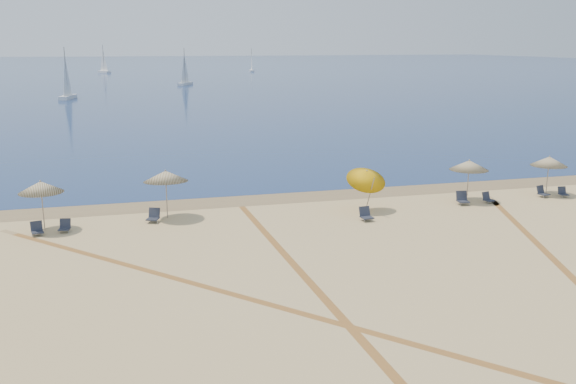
% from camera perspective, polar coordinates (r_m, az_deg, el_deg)
% --- Properties ---
extents(ocean, '(500.00, 500.00, 0.00)m').
position_cam_1_polar(ocean, '(236.33, -12.90, 10.96)').
color(ocean, '#0C2151').
rests_on(ocean, ground).
extents(wet_sand, '(500.00, 500.00, 0.00)m').
position_cam_1_polar(wet_sand, '(37.05, -1.56, -0.56)').
color(wet_sand, olive).
rests_on(wet_sand, ground).
extents(umbrella_1, '(2.13, 2.13, 2.53)m').
position_cam_1_polar(umbrella_1, '(32.46, -21.58, 0.43)').
color(umbrella_1, gray).
rests_on(umbrella_1, ground).
extents(umbrella_2, '(2.31, 2.33, 2.60)m').
position_cam_1_polar(umbrella_2, '(32.92, -11.07, 1.43)').
color(umbrella_2, gray).
rests_on(umbrella_2, ground).
extents(umbrella_3, '(2.14, 2.15, 2.73)m').
position_cam_1_polar(umbrella_3, '(33.90, 7.19, 1.43)').
color(umbrella_3, gray).
rests_on(umbrella_3, ground).
extents(umbrella_4, '(2.21, 2.21, 2.47)m').
position_cam_1_polar(umbrella_4, '(37.36, 16.16, 2.36)').
color(umbrella_4, gray).
rests_on(umbrella_4, ground).
extents(umbrella_5, '(2.13, 2.13, 2.39)m').
position_cam_1_polar(umbrella_5, '(40.63, 22.67, 2.60)').
color(umbrella_5, gray).
rests_on(umbrella_5, ground).
extents(chair_2, '(0.67, 0.74, 0.65)m').
position_cam_1_polar(chair_2, '(32.26, -21.89, -3.16)').
color(chair_2, '#1C202C').
rests_on(chair_2, ground).
extents(chair_3, '(0.60, 0.68, 0.62)m').
position_cam_1_polar(chair_3, '(32.34, -19.66, -2.95)').
color(chair_3, '#1C202C').
rests_on(chair_3, ground).
extents(chair_4, '(0.79, 0.85, 0.70)m').
position_cam_1_polar(chair_4, '(32.84, -12.14, -2.15)').
color(chair_4, '#1C202C').
rests_on(chair_4, ground).
extents(chair_5, '(0.64, 0.73, 0.70)m').
position_cam_1_polar(chair_5, '(32.62, 7.09, -2.05)').
color(chair_5, '#1C202C').
rests_on(chair_5, ground).
extents(chair_6, '(0.72, 0.81, 0.74)m').
position_cam_1_polar(chair_6, '(36.93, 15.59, -0.59)').
color(chair_6, '#1C202C').
rests_on(chair_6, ground).
extents(chair_7, '(0.65, 0.71, 0.62)m').
position_cam_1_polar(chair_7, '(37.70, 17.72, -0.53)').
color(chair_7, '#1C202C').
rests_on(chair_7, ground).
extents(chair_8, '(0.71, 0.77, 0.67)m').
position_cam_1_polar(chair_8, '(40.26, 22.14, 0.00)').
color(chair_8, '#1C202C').
rests_on(chair_8, ground).
extents(chair_9, '(0.55, 0.62, 0.59)m').
position_cam_1_polar(chair_9, '(40.81, 23.74, -0.03)').
color(chair_9, '#1C202C').
rests_on(chair_9, ground).
extents(sailboat_0, '(2.58, 5.71, 8.25)m').
position_cam_1_polar(sailboat_0, '(108.68, -19.49, 9.29)').
color(sailboat_0, white).
rests_on(sailboat_0, ocean).
extents(sailboat_1, '(4.03, 5.52, 8.29)m').
position_cam_1_polar(sailboat_1, '(200.30, -16.43, 11.08)').
color(sailboat_1, white).
rests_on(sailboat_1, ocean).
extents(sailboat_2, '(1.73, 4.91, 7.15)m').
position_cam_1_polar(sailboat_2, '(201.53, -3.33, 11.51)').
color(sailboat_2, white).
rests_on(sailboat_2, ocean).
extents(sailboat_3, '(3.74, 5.20, 7.79)m').
position_cam_1_polar(sailboat_3, '(138.67, -9.37, 10.56)').
color(sailboat_3, white).
rests_on(sailboat_3, ocean).
extents(tire_tracks, '(50.70, 41.20, 0.00)m').
position_cam_1_polar(tire_tracks, '(23.70, 8.35, -8.94)').
color(tire_tracks, tan).
rests_on(tire_tracks, ground).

